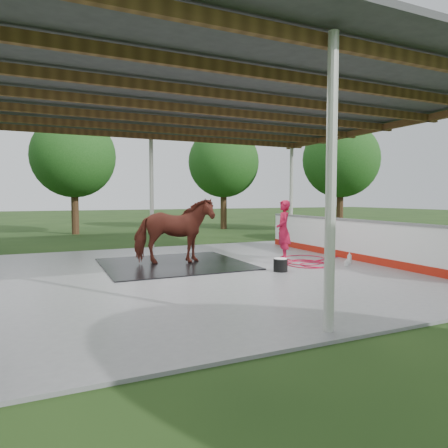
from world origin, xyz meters
name	(u,v)px	position (x,y,z in m)	size (l,w,h in m)	color
ground	(201,273)	(0.00, 0.00, 0.00)	(100.00, 100.00, 0.00)	#1E3814
concrete_slab	(201,272)	(0.00, 0.00, 0.03)	(12.00, 10.00, 0.05)	slate
pavilion_structure	(200,105)	(0.00, 0.00, 3.97)	(12.60, 10.60, 4.05)	beige
dasher_board	(351,240)	(4.60, 0.00, 0.59)	(0.16, 8.00, 1.15)	#AC1C0E
tree_belt	(199,120)	(0.30, 0.90, 3.79)	(28.00, 28.00, 5.80)	#382314
rubber_mat	(174,264)	(-0.29, 1.20, 0.06)	(3.61, 3.39, 0.03)	black
horse	(174,231)	(-0.29, 1.20, 0.94)	(0.93, 2.04, 1.72)	maroon
handler	(283,230)	(2.78, 0.72, 0.89)	(0.61, 0.40, 1.68)	#B81337
wash_bucket	(280,265)	(1.72, -0.81, 0.21)	(0.34, 0.34, 0.31)	black
soap_bottle_a	(349,258)	(3.96, -0.66, 0.21)	(0.13, 0.13, 0.33)	silver
soap_bottle_b	(346,262)	(3.67, -0.86, 0.14)	(0.08, 0.08, 0.18)	#338CD8
hose_coil	(307,262)	(3.11, 0.03, 0.06)	(2.26, 2.08, 0.02)	red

